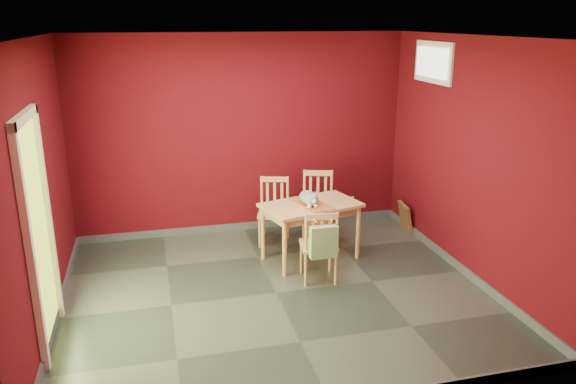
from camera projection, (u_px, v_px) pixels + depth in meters
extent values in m
plane|color=#2D342D|center=(276.00, 293.00, 6.12)|extent=(4.50, 4.50, 0.00)
plane|color=#4A070E|center=(242.00, 136.00, 7.57)|extent=(4.50, 0.00, 4.50)
plane|color=#4A070E|center=(340.00, 249.00, 3.87)|extent=(4.50, 0.00, 4.50)
plane|color=#4A070E|center=(39.00, 190.00, 5.19)|extent=(0.00, 4.00, 4.00)
plane|color=#4A070E|center=(472.00, 161.00, 6.25)|extent=(0.00, 4.00, 4.00)
plane|color=white|center=(274.00, 37.00, 5.32)|extent=(4.50, 4.50, 0.00)
cube|color=#3F4244|center=(244.00, 226.00, 7.95)|extent=(4.50, 0.02, 0.10)
cube|color=#3F4244|center=(57.00, 314.00, 5.58)|extent=(0.03, 4.00, 0.10)
cube|color=#3F4244|center=(460.00, 267.00, 6.64)|extent=(0.03, 4.00, 0.10)
cube|color=#B7D838|center=(38.00, 238.00, 4.92)|extent=(0.02, 0.85, 2.05)
cube|color=white|center=(30.00, 254.00, 4.49)|extent=(0.06, 0.08, 2.13)
cube|color=white|center=(48.00, 216.00, 5.35)|extent=(0.06, 0.08, 2.13)
cube|color=white|center=(23.00, 117.00, 4.61)|extent=(0.06, 1.01, 0.08)
cube|color=white|center=(433.00, 62.00, 6.88)|extent=(0.03, 0.90, 0.50)
cube|color=white|center=(432.00, 62.00, 6.87)|extent=(0.02, 0.76, 0.36)
cube|color=silver|center=(351.00, 201.00, 8.25)|extent=(0.08, 0.02, 0.12)
cube|color=tan|center=(311.00, 205.00, 6.80)|extent=(1.28, 0.94, 0.04)
cube|color=tan|center=(311.00, 210.00, 6.82)|extent=(1.14, 0.80, 0.10)
cylinder|color=tan|center=(285.00, 249.00, 6.43)|extent=(0.05, 0.05, 0.68)
cylinder|color=tan|center=(263.00, 233.00, 6.90)|extent=(0.05, 0.05, 0.68)
cylinder|color=tan|center=(358.00, 233.00, 6.91)|extent=(0.05, 0.05, 0.68)
cylinder|color=tan|center=(333.00, 219.00, 7.38)|extent=(0.05, 0.05, 0.68)
cube|color=#A25429|center=(311.00, 203.00, 6.79)|extent=(0.47, 0.70, 0.01)
cube|color=#A25429|center=(319.00, 225.00, 6.54)|extent=(0.30, 0.09, 0.32)
cube|color=tan|center=(274.00, 213.00, 7.37)|extent=(0.51, 0.51, 0.04)
cylinder|color=tan|center=(260.00, 233.00, 7.28)|extent=(0.03, 0.03, 0.40)
cylinder|color=tan|center=(262.00, 224.00, 7.61)|extent=(0.03, 0.03, 0.40)
cylinder|color=tan|center=(286.00, 234.00, 7.27)|extent=(0.03, 0.03, 0.40)
cylinder|color=tan|center=(288.00, 224.00, 7.60)|extent=(0.03, 0.03, 0.40)
cylinder|color=tan|center=(262.00, 192.00, 7.48)|extent=(0.03, 0.03, 0.43)
cylinder|color=tan|center=(288.00, 192.00, 7.46)|extent=(0.03, 0.03, 0.43)
cube|color=tan|center=(275.00, 179.00, 7.42)|extent=(0.36, 0.14, 0.07)
cube|color=tan|center=(267.00, 195.00, 7.49)|extent=(0.04, 0.03, 0.34)
cube|color=tan|center=(275.00, 195.00, 7.48)|extent=(0.04, 0.03, 0.34)
cube|color=tan|center=(282.00, 195.00, 7.48)|extent=(0.04, 0.03, 0.34)
cube|color=tan|center=(318.00, 208.00, 7.49)|extent=(0.53, 0.53, 0.04)
cylinder|color=tan|center=(304.00, 229.00, 7.39)|extent=(0.04, 0.04, 0.42)
cylinder|color=tan|center=(304.00, 219.00, 7.74)|extent=(0.04, 0.04, 0.42)
cylinder|color=tan|center=(331.00, 229.00, 7.38)|extent=(0.04, 0.04, 0.42)
cylinder|color=tan|center=(331.00, 220.00, 7.73)|extent=(0.04, 0.04, 0.42)
cylinder|color=tan|center=(304.00, 186.00, 7.60)|extent=(0.04, 0.04, 0.46)
cylinder|color=tan|center=(332.00, 187.00, 7.59)|extent=(0.04, 0.04, 0.46)
cube|color=tan|center=(318.00, 173.00, 7.54)|extent=(0.38, 0.15, 0.07)
cube|color=tan|center=(310.00, 189.00, 7.61)|extent=(0.04, 0.03, 0.36)
cube|color=tan|center=(318.00, 189.00, 7.61)|extent=(0.04, 0.03, 0.36)
cube|color=tan|center=(325.00, 189.00, 7.60)|extent=(0.04, 0.03, 0.36)
cube|color=tan|center=(319.00, 246.00, 6.34)|extent=(0.45, 0.45, 0.04)
cylinder|color=tan|center=(330.00, 256.00, 6.59)|extent=(0.03, 0.03, 0.39)
cylinder|color=tan|center=(336.00, 268.00, 6.27)|extent=(0.03, 0.03, 0.39)
cylinder|color=tan|center=(301.00, 258.00, 6.55)|extent=(0.03, 0.03, 0.39)
cylinder|color=tan|center=(306.00, 270.00, 6.23)|extent=(0.03, 0.03, 0.39)
cylinder|color=tan|center=(337.00, 231.00, 6.13)|extent=(0.03, 0.03, 0.43)
cylinder|color=tan|center=(306.00, 233.00, 6.09)|extent=(0.03, 0.03, 0.43)
cube|color=tan|center=(322.00, 217.00, 6.06)|extent=(0.36, 0.08, 0.07)
cube|color=tan|center=(330.00, 235.00, 6.14)|extent=(0.04, 0.02, 0.33)
cube|color=tan|center=(322.00, 235.00, 6.12)|extent=(0.04, 0.02, 0.33)
cube|color=tan|center=(313.00, 236.00, 6.11)|extent=(0.04, 0.02, 0.33)
cube|color=#7CA267|center=(324.00, 242.00, 6.06)|extent=(0.30, 0.09, 0.36)
cylinder|color=#7CA267|center=(315.00, 220.00, 6.03)|extent=(0.02, 0.15, 0.02)
cylinder|color=#7CA267|center=(330.00, 219.00, 6.07)|extent=(0.02, 0.15, 0.02)
cube|color=brown|center=(405.00, 217.00, 7.87)|extent=(0.18, 0.40, 0.39)
cube|color=black|center=(405.00, 217.00, 7.87)|extent=(0.12, 0.28, 0.27)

